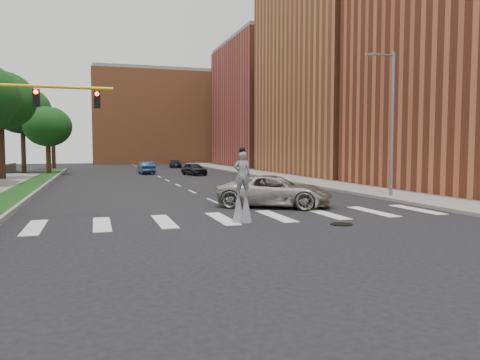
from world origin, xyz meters
TOP-DOWN VIEW (x-y plane):
  - ground_plane at (0.00, 0.00)m, footprint 160.00×160.00m
  - grass_median at (-11.50, 20.00)m, footprint 2.00×60.00m
  - median_curb at (-10.45, 20.00)m, footprint 0.20×60.00m
  - sidewalk_right at (12.50, 25.00)m, footprint 5.00×90.00m
  - manhole at (3.00, -2.00)m, footprint 0.90×0.90m
  - building_mid at (22.00, 30.00)m, footprint 16.00×22.00m
  - building_far at (22.00, 54.00)m, footprint 16.00×22.00m
  - building_backdrop at (6.00, 78.00)m, footprint 26.00×14.00m
  - streetlight at (10.90, 6.00)m, footprint 2.05×0.20m
  - traffic_signal at (-9.78, 3.00)m, footprint 5.30×0.23m
  - stilt_performer at (-0.74, -0.26)m, footprint 0.83×0.58m
  - suv_crossing at (2.50, 4.25)m, footprint 6.63×5.48m
  - car_near at (4.14, 33.39)m, footprint 2.64×4.50m
  - car_mid at (-0.76, 37.82)m, footprint 1.74×4.54m
  - car_far at (5.40, 53.84)m, footprint 2.09×4.32m
  - tree_4 at (-15.11, 30.58)m, footprint 6.56×6.56m
  - tree_5 at (-15.06, 44.40)m, footprint 6.89×6.89m
  - tree_6 at (-11.73, 39.06)m, footprint 5.39×5.39m
  - tree_7 at (-12.25, 52.95)m, footprint 4.72×4.72m

SIDE VIEW (x-z plane):
  - ground_plane at x=0.00m, z-range 0.00..0.00m
  - manhole at x=3.00m, z-range 0.00..0.04m
  - sidewalk_right at x=12.50m, z-range 0.00..0.18m
  - grass_median at x=-11.50m, z-range 0.00..0.25m
  - median_curb at x=-10.45m, z-range 0.00..0.28m
  - car_far at x=5.40m, z-range 0.00..1.21m
  - car_near at x=4.14m, z-range 0.00..1.44m
  - car_mid at x=-0.76m, z-range 0.00..1.48m
  - suv_crossing at x=2.50m, z-range 0.00..1.68m
  - stilt_performer at x=-0.74m, z-range -0.27..2.93m
  - traffic_signal at x=-9.78m, z-range 1.05..7.25m
  - streetlight at x=10.90m, z-range 0.40..9.40m
  - tree_6 at x=-11.73m, z-range 1.61..9.47m
  - tree_7 at x=-12.25m, z-range 2.15..10.60m
  - tree_4 at x=-15.11m, z-range 2.39..12.83m
  - tree_5 at x=-15.06m, z-range 2.39..13.09m
  - building_backdrop at x=6.00m, z-range 0.00..18.00m
  - building_far at x=22.00m, z-range 0.00..20.00m
  - building_mid at x=22.00m, z-range 0.00..24.00m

